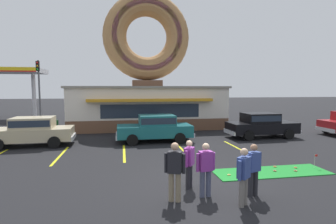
# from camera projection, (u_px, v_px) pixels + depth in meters

# --- Properties ---
(ground_plane) EXTENTS (160.00, 160.00, 0.00)m
(ground_plane) POSITION_uv_depth(u_px,v_px,m) (201.00, 187.00, 8.51)
(ground_plane) COLOR black
(donut_shop_building) EXTENTS (12.30, 6.75, 10.96)m
(donut_shop_building) POSITION_uv_depth(u_px,v_px,m) (147.00, 82.00, 21.78)
(donut_shop_building) COLOR brown
(donut_shop_building) RESTS_ON ground
(putting_mat) EXTENTS (4.40, 1.35, 0.03)m
(putting_mat) POSITION_uv_depth(u_px,v_px,m) (271.00, 172.00, 9.96)
(putting_mat) COLOR #1E842D
(putting_mat) RESTS_ON ground
(mini_donut_near_left) EXTENTS (0.13, 0.13, 0.04)m
(mini_donut_near_left) POSITION_uv_depth(u_px,v_px,m) (275.00, 167.00, 10.52)
(mini_donut_near_left) COLOR #D17F47
(mini_donut_near_left) RESTS_ON putting_mat
(mini_donut_near_right) EXTENTS (0.13, 0.13, 0.04)m
(mini_donut_near_right) POSITION_uv_depth(u_px,v_px,m) (253.00, 172.00, 9.89)
(mini_donut_near_right) COLOR #D8667F
(mini_donut_near_right) RESTS_ON putting_mat
(mini_donut_mid_left) EXTENTS (0.13, 0.13, 0.04)m
(mini_donut_mid_left) POSITION_uv_depth(u_px,v_px,m) (296.00, 171.00, 9.99)
(mini_donut_mid_left) COLOR #A5724C
(mini_donut_mid_left) RESTS_ON putting_mat
(mini_donut_mid_centre) EXTENTS (0.13, 0.13, 0.04)m
(mini_donut_mid_centre) POSITION_uv_depth(u_px,v_px,m) (238.00, 172.00, 9.86)
(mini_donut_mid_centre) COLOR brown
(mini_donut_mid_centre) RESTS_ON putting_mat
(mini_donut_mid_right) EXTENTS (0.13, 0.13, 0.04)m
(mini_donut_mid_right) POSITION_uv_depth(u_px,v_px,m) (229.00, 175.00, 9.53)
(mini_donut_mid_right) COLOR #E5C666
(mini_donut_mid_right) RESTS_ON putting_mat
(mini_donut_far_left) EXTENTS (0.13, 0.13, 0.04)m
(mini_donut_far_left) POSITION_uv_depth(u_px,v_px,m) (275.00, 171.00, 9.99)
(mini_donut_far_left) COLOR #A5724C
(mini_donut_far_left) RESTS_ON putting_mat
(mini_donut_far_centre) EXTENTS (0.13, 0.13, 0.04)m
(mini_donut_far_centre) POSITION_uv_depth(u_px,v_px,m) (296.00, 168.00, 10.40)
(mini_donut_far_centre) COLOR #D17F47
(mini_donut_far_centre) RESTS_ON putting_mat
(golf_ball) EXTENTS (0.04, 0.04, 0.04)m
(golf_ball) POSITION_uv_depth(u_px,v_px,m) (245.00, 170.00, 10.10)
(golf_ball) COLOR white
(golf_ball) RESTS_ON putting_mat
(putting_flag_pin) EXTENTS (0.13, 0.01, 0.55)m
(putting_flag_pin) POSITION_uv_depth(u_px,v_px,m) (315.00, 158.00, 10.39)
(putting_flag_pin) COLOR silver
(putting_flag_pin) RESTS_ON putting_mat
(car_teal) EXTENTS (4.58, 2.02, 1.60)m
(car_teal) POSITION_uv_depth(u_px,v_px,m) (155.00, 127.00, 15.66)
(car_teal) COLOR #196066
(car_teal) RESTS_ON ground
(car_champagne) EXTENTS (4.63, 2.14, 1.60)m
(car_champagne) POSITION_uv_depth(u_px,v_px,m) (32.00, 130.00, 14.48)
(car_champagne) COLOR #BCAD89
(car_champagne) RESTS_ON ground
(car_black) EXTENTS (4.59, 2.03, 1.60)m
(car_black) POSITION_uv_depth(u_px,v_px,m) (261.00, 124.00, 17.00)
(car_black) COLOR black
(car_black) RESTS_ON ground
(pedestrian_blue_sweater_man) EXTENTS (0.56, 0.36, 1.69)m
(pedestrian_blue_sweater_man) POSITION_uv_depth(u_px,v_px,m) (175.00, 169.00, 7.32)
(pedestrian_blue_sweater_man) COLOR #7F7056
(pedestrian_blue_sweater_man) RESTS_ON ground
(pedestrian_hooded_kid) EXTENTS (0.59, 0.29, 1.60)m
(pedestrian_hooded_kid) POSITION_uv_depth(u_px,v_px,m) (206.00, 167.00, 7.65)
(pedestrian_hooded_kid) COLOR #474C66
(pedestrian_hooded_kid) RESTS_ON ground
(pedestrian_leather_jacket_man) EXTENTS (0.48, 0.43, 1.59)m
(pedestrian_leather_jacket_man) POSITION_uv_depth(u_px,v_px,m) (244.00, 174.00, 7.05)
(pedestrian_leather_jacket_man) COLOR slate
(pedestrian_leather_jacket_man) RESTS_ON ground
(pedestrian_clipboard_woman) EXTENTS (0.41, 0.51, 1.55)m
(pedestrian_clipboard_woman) POSITION_uv_depth(u_px,v_px,m) (189.00, 162.00, 8.33)
(pedestrian_clipboard_woman) COLOR #232328
(pedestrian_clipboard_woman) RESTS_ON ground
(pedestrian_beanie_man) EXTENTS (0.57, 0.35, 1.57)m
(pedestrian_beanie_man) POSITION_uv_depth(u_px,v_px,m) (253.00, 168.00, 7.68)
(pedestrian_beanie_man) COLOR #232328
(pedestrian_beanie_man) RESTS_ON ground
(trash_bin) EXTENTS (0.57, 0.57, 0.97)m
(trash_bin) POSITION_uv_depth(u_px,v_px,m) (54.00, 127.00, 18.34)
(trash_bin) COLOR #1E662D
(trash_bin) RESTS_ON ground
(traffic_light_pole) EXTENTS (0.28, 0.47, 5.80)m
(traffic_light_pole) POSITION_uv_depth(u_px,v_px,m) (39.00, 83.00, 24.37)
(traffic_light_pole) COLOR #595B60
(traffic_light_pole) RESTS_ON ground
(parking_stripe_left) EXTENTS (0.12, 3.60, 0.01)m
(parking_stripe_left) POSITION_uv_depth(u_px,v_px,m) (60.00, 155.00, 12.48)
(parking_stripe_left) COLOR yellow
(parking_stripe_left) RESTS_ON ground
(parking_stripe_mid_left) EXTENTS (0.12, 3.60, 0.01)m
(parking_stripe_mid_left) POSITION_uv_depth(u_px,v_px,m) (124.00, 153.00, 12.99)
(parking_stripe_mid_left) COLOR yellow
(parking_stripe_mid_left) RESTS_ON ground
(parking_stripe_centre) EXTENTS (0.12, 3.60, 0.01)m
(parking_stripe_centre) POSITION_uv_depth(u_px,v_px,m) (183.00, 150.00, 13.51)
(parking_stripe_centre) COLOR yellow
(parking_stripe_centre) RESTS_ON ground
(parking_stripe_mid_right) EXTENTS (0.12, 3.60, 0.01)m
(parking_stripe_mid_right) POSITION_uv_depth(u_px,v_px,m) (237.00, 148.00, 14.03)
(parking_stripe_mid_right) COLOR yellow
(parking_stripe_mid_right) RESTS_ON ground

